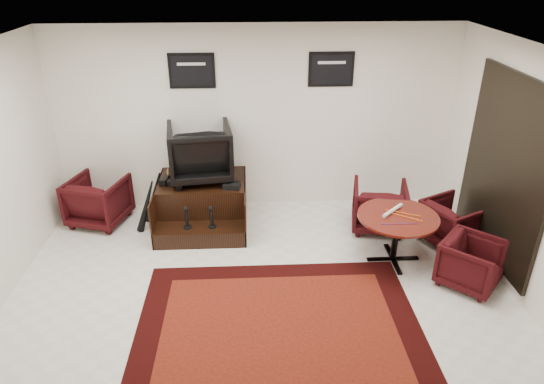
{
  "coord_description": "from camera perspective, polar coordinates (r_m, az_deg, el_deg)",
  "views": [
    {
      "loc": [
        -0.11,
        -4.51,
        3.66
      ],
      "look_at": [
        0.16,
        0.9,
        0.98
      ],
      "focal_mm": 32.0,
      "sensor_mm": 36.0,
      "label": 1
    }
  ],
  "objects": [
    {
      "name": "area_rug",
      "position": [
        5.48,
        0.83,
        -15.53
      ],
      "size": [
        3.09,
        2.32,
        0.01
      ],
      "color": "black",
      "rests_on": "ground"
    },
    {
      "name": "umbrella_black",
      "position": [
        7.15,
        -14.59,
        -1.58
      ],
      "size": [
        0.31,
        0.12,
        0.83
      ],
      "primitive_type": null,
      "color": "black",
      "rests_on": "ground"
    },
    {
      "name": "table_chair_back",
      "position": [
        7.19,
        12.51,
        -1.44
      ],
      "size": [
        0.87,
        0.83,
        0.77
      ],
      "primitive_type": "imported",
      "rotation": [
        0.0,
        0.0,
        2.94
      ],
      "color": "black",
      "rests_on": "ground"
    },
    {
      "name": "table_clutter",
      "position": [
        6.32,
        15.13,
        -2.87
      ],
      "size": [
        0.55,
        0.39,
        0.01
      ],
      "color": "#DD5F0C",
      "rests_on": "meeting_table"
    },
    {
      "name": "paper_roll",
      "position": [
        6.4,
        14.02,
        -2.11
      ],
      "size": [
        0.34,
        0.33,
        0.05
      ],
      "primitive_type": "cylinder",
      "rotation": [
        0.0,
        1.57,
        0.76
      ],
      "color": "silver",
      "rests_on": "meeting_table"
    },
    {
      "name": "ground",
      "position": [
        5.81,
        -1.2,
        -12.7
      ],
      "size": [
        6.0,
        6.0,
        0.0
      ],
      "primitive_type": "plane",
      "color": "white",
      "rests_on": "ground"
    },
    {
      "name": "shine_chair",
      "position": [
        7.07,
        -8.47,
        4.97
      ],
      "size": [
        0.98,
        0.94,
        0.91
      ],
      "primitive_type": "imported",
      "rotation": [
        0.0,
        0.0,
        3.27
      ],
      "color": "black",
      "rests_on": "shine_podium"
    },
    {
      "name": "table_chair_window",
      "position": [
        7.13,
        20.44,
        -3.16
      ],
      "size": [
        0.87,
        0.89,
        0.7
      ],
      "primitive_type": "imported",
      "rotation": [
        0.0,
        0.0,
        2.03
      ],
      "color": "black",
      "rests_on": "ground"
    },
    {
      "name": "polish_kit",
      "position": [
        6.87,
        -4.77,
        0.76
      ],
      "size": [
        0.26,
        0.2,
        0.08
      ],
      "primitive_type": "cube",
      "rotation": [
        0.0,
        0.0,
        -0.14
      ],
      "color": "black",
      "rests_on": "shine_podium"
    },
    {
      "name": "shoes_pair",
      "position": [
        7.14,
        -11.95,
        1.36
      ],
      "size": [
        0.28,
        0.31,
        0.1
      ],
      "color": "black",
      "rests_on": "shine_podium"
    },
    {
      "name": "shine_podium",
      "position": [
        7.28,
        -8.14,
        -1.37
      ],
      "size": [
        1.29,
        1.33,
        0.66
      ],
      "color": "black",
      "rests_on": "ground"
    },
    {
      "name": "meeting_table",
      "position": [
        6.39,
        14.55,
        -3.37
      ],
      "size": [
        1.02,
        1.02,
        0.67
      ],
      "color": "#410E09",
      "rests_on": "ground"
    },
    {
      "name": "table_chair_corner",
      "position": [
        6.35,
        22.46,
        -7.51
      ],
      "size": [
        0.89,
        0.89,
        0.67
      ],
      "primitive_type": "imported",
      "rotation": [
        0.0,
        0.0,
        0.84
      ],
      "color": "black",
      "rests_on": "ground"
    },
    {
      "name": "armchair_side",
      "position": [
        7.63,
        -19.77,
        -0.7
      ],
      "size": [
        0.93,
        0.9,
        0.78
      ],
      "primitive_type": "imported",
      "rotation": [
        0.0,
        0.0,
        2.86
      ],
      "color": "black",
      "rests_on": "ground"
    },
    {
      "name": "umbrella_hooked",
      "position": [
        7.39,
        -13.76,
        -0.52
      ],
      "size": [
        0.31,
        0.12,
        0.83
      ],
      "primitive_type": null,
      "color": "black",
      "rests_on": "ground"
    },
    {
      "name": "room_shell",
      "position": [
        5.03,
        3.23,
        4.39
      ],
      "size": [
        6.02,
        5.02,
        2.81
      ],
      "color": "white",
      "rests_on": "ground"
    }
  ]
}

